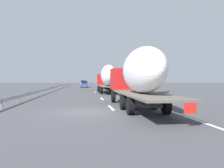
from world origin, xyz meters
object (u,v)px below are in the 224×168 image
(car_blue_sedan, at_px, (84,84))
(car_yellow_coupe, at_px, (85,84))
(road_sign, at_px, (109,79))
(truck_trailing, at_px, (138,75))
(car_silver_hatch, at_px, (83,83))
(truck_lead, at_px, (107,77))

(car_blue_sedan, height_order, car_yellow_coupe, car_yellow_coupe)
(car_yellow_coupe, height_order, road_sign, road_sign)
(truck_trailing, height_order, car_silver_hatch, truck_trailing)
(truck_lead, relative_size, car_silver_hatch, 3.06)
(car_yellow_coupe, relative_size, road_sign, 1.17)
(truck_trailing, bearing_deg, car_yellow_coupe, 3.27)
(car_yellow_coupe, bearing_deg, truck_trailing, -176.73)
(road_sign, bearing_deg, truck_trailing, 176.03)
(truck_trailing, xyz_separation_m, car_yellow_coupe, (57.99, 3.31, -1.48))
(road_sign, bearing_deg, truck_lead, 172.77)
(truck_trailing, distance_m, car_yellow_coupe, 58.10)
(truck_lead, xyz_separation_m, car_blue_sedan, (26.93, 3.47, -1.56))
(truck_lead, distance_m, car_yellow_coupe, 37.98)
(truck_lead, xyz_separation_m, car_yellow_coupe, (37.80, 3.31, -1.56))
(truck_lead, bearing_deg, car_silver_hatch, 4.51)
(car_yellow_coupe, bearing_deg, road_sign, -154.34)
(car_silver_hatch, bearing_deg, truck_lead, -175.49)
(car_blue_sedan, distance_m, car_yellow_coupe, 10.87)
(truck_lead, height_order, car_silver_hatch, truck_lead)
(car_blue_sedan, relative_size, road_sign, 1.28)
(car_silver_hatch, bearing_deg, car_blue_sedan, -179.23)
(car_yellow_coupe, bearing_deg, car_silver_hatch, 2.54)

